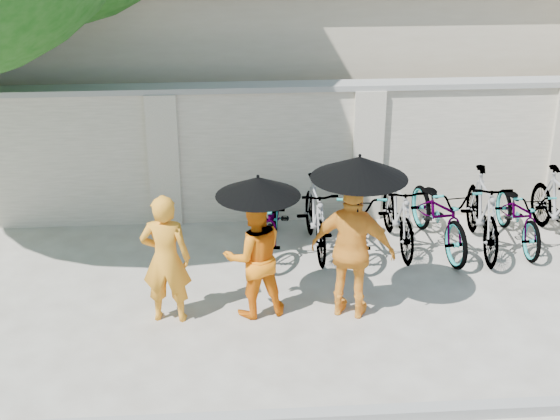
{
  "coord_description": "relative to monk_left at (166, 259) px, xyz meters",
  "views": [
    {
      "loc": [
        -0.08,
        -7.73,
        4.88
      ],
      "look_at": [
        0.55,
        0.93,
        1.1
      ],
      "focal_mm": 50.0,
      "sensor_mm": 36.0,
      "label": 1
    }
  ],
  "objects": [
    {
      "name": "parasol_center",
      "position": [
        1.07,
        -0.02,
        0.88
      ],
      "size": [
        0.96,
        0.96,
        0.93
      ],
      "color": "black",
      "rests_on": "ground"
    },
    {
      "name": "bike_3",
      "position": [
        3.09,
        1.71,
        -0.28
      ],
      "size": [
        0.53,
        1.73,
        1.03
      ],
      "primitive_type": "imported",
      "rotation": [
        0.0,
        0.0,
        0.03
      ],
      "color": "gray",
      "rests_on": "ground"
    },
    {
      "name": "bike_2",
      "position": [
        2.51,
        1.67,
        -0.3
      ],
      "size": [
        0.79,
        1.93,
        0.99
      ],
      "primitive_type": "imported",
      "rotation": [
        0.0,
        0.0,
        -0.07
      ],
      "color": "gray",
      "rests_on": "ground"
    },
    {
      "name": "bike_4",
      "position": [
        3.66,
        1.68,
        -0.28
      ],
      "size": [
        0.93,
        2.02,
        1.02
      ],
      "primitive_type": "imported",
      "rotation": [
        0.0,
        0.0,
        0.13
      ],
      "color": "gray",
      "rests_on": "ground"
    },
    {
      "name": "monk_left",
      "position": [
        0.0,
        0.0,
        0.0
      ],
      "size": [
        0.62,
        0.44,
        1.58
      ],
      "primitive_type": "imported",
      "rotation": [
        0.0,
        0.0,
        3.03
      ],
      "color": "orange",
      "rests_on": "ground"
    },
    {
      "name": "bike_7",
      "position": [
        5.4,
        1.75,
        -0.27
      ],
      "size": [
        0.59,
        1.75,
        1.04
      ],
      "primitive_type": "imported",
      "rotation": [
        0.0,
        0.0,
        0.06
      ],
      "color": "gray",
      "rests_on": "ground"
    },
    {
      "name": "bike_0",
      "position": [
        1.35,
        1.78,
        -0.3
      ],
      "size": [
        0.88,
        1.95,
        0.99
      ],
      "primitive_type": "imported",
      "rotation": [
        0.0,
        0.0,
        -0.12
      ],
      "color": "gray",
      "rests_on": "ground"
    },
    {
      "name": "monk_center",
      "position": [
        1.02,
        0.06,
        -0.04
      ],
      "size": [
        0.83,
        0.71,
        1.5
      ],
      "primitive_type": "imported",
      "rotation": [
        0.0,
        0.0,
        3.35
      ],
      "color": "orange",
      "rests_on": "ground"
    },
    {
      "name": "building_behind",
      "position": [
        2.81,
        6.68,
        0.81
      ],
      "size": [
        14.0,
        6.0,
        3.2
      ],
      "primitive_type": "cube",
      "color": "#C4B69A",
      "rests_on": "ground"
    },
    {
      "name": "bike_1",
      "position": [
        1.93,
        1.71,
        -0.28
      ],
      "size": [
        0.55,
        1.72,
        1.02
      ],
      "primitive_type": "imported",
      "rotation": [
        0.0,
        0.0,
        0.04
      ],
      "color": "gray",
      "rests_on": "ground"
    },
    {
      "name": "ground",
      "position": [
        0.81,
        -0.32,
        -0.79
      ],
      "size": [
        80.0,
        80.0,
        0.0
      ],
      "primitive_type": "plane",
      "color": "beige"
    },
    {
      "name": "bike_6",
      "position": [
        4.82,
        1.72,
        -0.34
      ],
      "size": [
        0.6,
        1.7,
        0.89
      ],
      "primitive_type": "imported",
      "rotation": [
        0.0,
        0.0,
        0.0
      ],
      "color": "gray",
      "rests_on": "ground"
    },
    {
      "name": "parasol_right",
      "position": [
        2.18,
        -0.13,
        1.11
      ],
      "size": [
        1.08,
        1.08,
        1.07
      ],
      "color": "black",
      "rests_on": "ground"
    },
    {
      "name": "compound_wall",
      "position": [
        1.81,
        2.88,
        0.21
      ],
      "size": [
        20.0,
        0.3,
        2.0
      ],
      "primitive_type": "cube",
      "color": "beige",
      "rests_on": "ground"
    },
    {
      "name": "bike_5",
      "position": [
        4.24,
        1.59,
        -0.23
      ],
      "size": [
        0.68,
        1.89,
        1.11
      ],
      "primitive_type": "imported",
      "rotation": [
        0.0,
        0.0,
        -0.09
      ],
      "color": "gray",
      "rests_on": "ground"
    },
    {
      "name": "monk_right",
      "position": [
        2.16,
        -0.05,
        0.06
      ],
      "size": [
        1.08,
        0.76,
        1.69
      ],
      "primitive_type": "imported",
      "rotation": [
        0.0,
        0.0,
        2.76
      ],
      "color": "#FFA42E",
      "rests_on": "ground"
    }
  ]
}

